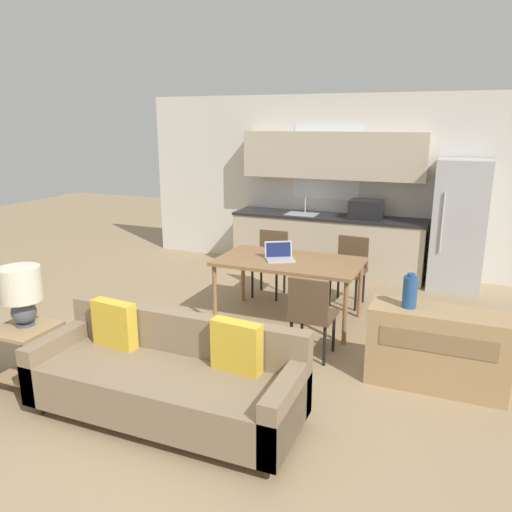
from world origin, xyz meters
name	(u,v)px	position (x,y,z in m)	size (l,w,h in m)	color
ground_plane	(191,414)	(0.00, 0.00, 0.00)	(20.00, 20.00, 0.00)	#9E8460
wall_back	(334,183)	(0.00, 4.63, 1.35)	(6.40, 0.07, 2.70)	silver
kitchen_counter	(329,219)	(0.01, 4.33, 0.84)	(2.95, 0.65, 2.15)	beige
refrigerator	(459,225)	(1.87, 4.24, 0.90)	(0.69, 0.72, 1.81)	#B7BABC
dining_table	(289,265)	(0.08, 2.19, 0.69)	(1.65, 0.94, 0.74)	olive
couch	(169,377)	(-0.15, -0.06, 0.33)	(2.17, 0.80, 0.84)	#3D2D1E
side_table	(26,346)	(-1.56, -0.14, 0.38)	(0.48, 0.48, 0.57)	tan
table_lamp	(21,290)	(-1.57, -0.11, 0.89)	(0.35, 0.35, 0.53)	#4C515B
credenza	(437,349)	(1.79, 1.24, 0.36)	(1.18, 0.43, 0.72)	tan
vase	(410,292)	(1.52, 1.22, 0.86)	(0.12, 0.12, 0.31)	#234C84
dining_chair_far_left	(270,260)	(-0.45, 2.99, 0.49)	(0.43, 0.43, 0.86)	brown
dining_chair_far_right	(349,267)	(0.62, 3.05, 0.49)	(0.46, 0.46, 0.86)	brown
dining_chair_near_right	(311,313)	(0.61, 1.33, 0.49)	(0.43, 0.43, 0.86)	brown
laptop	(279,255)	(-0.03, 2.17, 0.79)	(0.40, 0.38, 0.20)	#B7BABC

